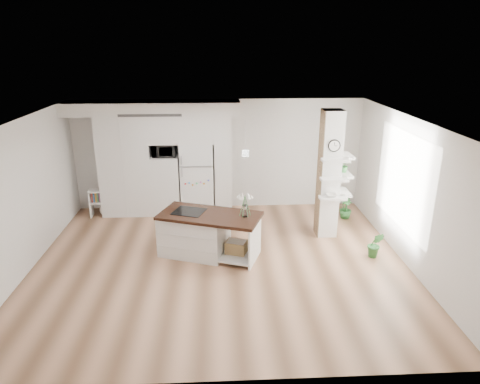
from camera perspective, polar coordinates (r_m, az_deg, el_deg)
The scene contains 14 objects.
floor at distance 8.24m, azimuth -2.62°, elevation -9.43°, with size 7.00×6.00×0.01m, color tan.
room at distance 7.52m, azimuth -2.84°, elevation 3.05°, with size 7.04×6.04×2.72m.
cabinet_wall at distance 10.29m, azimuth -10.99°, elevation 5.18°, with size 4.00×0.71×2.70m.
refrigerator at distance 10.39m, azimuth -5.71°, elevation 1.96°, with size 0.78×0.69×1.75m.
column at distance 9.07m, azimuth 12.40°, elevation 2.15°, with size 0.69×0.90×2.70m.
window at distance 8.64m, azimuth 20.94°, elevation 1.48°, with size 2.40×2.40×0.00m, color white.
pendant_light at distance 7.79m, azimuth 9.79°, elevation 5.36°, with size 0.12×0.12×0.10m, color white.
kitchen_island at distance 8.42m, azimuth -5.36°, elevation -5.38°, with size 2.11×1.51×1.43m.
bookshelf at distance 10.76m, azimuth -17.73°, elevation -1.56°, with size 0.58×0.36×0.66m.
floor_plant_a at distance 8.72m, azimuth 17.61°, elevation -6.70°, with size 0.30×0.24×0.54m, color #337F37.
floor_plant_b at distance 10.43m, azimuth 13.90°, elevation -2.10°, with size 0.28×0.28×0.50m, color #337F37.
microwave at distance 10.21m, azimuth -10.08°, elevation 5.50°, with size 0.54×0.37×0.30m, color #2D2D2D.
shelf_plant at distance 9.24m, azimuth 13.72°, elevation 3.49°, with size 0.27×0.23×0.30m, color #337F37.
decor_bowl at distance 8.95m, azimuth 12.13°, elevation -0.44°, with size 0.22×0.22×0.05m, color white.
Camera 1 is at (0.00, -7.22, 3.97)m, focal length 32.00 mm.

